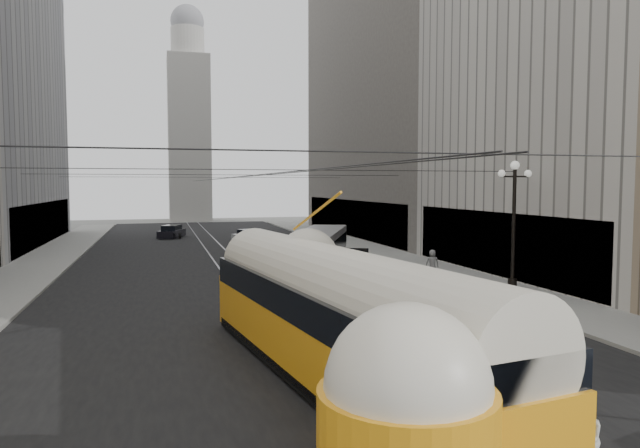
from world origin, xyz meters
TOP-DOWN VIEW (x-y plane):
  - road at (0.00, 32.50)m, footprint 20.00×85.00m
  - sidewalk_left at (-12.00, 36.00)m, footprint 4.00×72.00m
  - sidewalk_right at (12.00, 36.00)m, footprint 4.00×72.00m
  - rail_left at (-0.75, 32.50)m, footprint 0.12×85.00m
  - rail_right at (0.75, 32.50)m, footprint 0.12×85.00m
  - building_right_far at (20.00, 48.00)m, footprint 12.60×32.60m
  - distant_tower at (0.00, 80.00)m, footprint 6.00×6.00m
  - lamppost_right_mid at (12.60, 18.00)m, footprint 1.86×0.44m
  - catenary at (0.12, 31.49)m, footprint 25.00×72.00m
  - streetcar at (0.17, 7.94)m, footprint 4.79×16.70m
  - city_bus at (4.39, 24.68)m, footprint 6.29×10.97m
  - sedan_white_far at (3.47, 44.41)m, footprint 3.06×4.37m
  - sedan_dark_far at (-3.23, 52.46)m, footprint 2.93×4.34m
  - pedestrian_crossing_b at (3.02, 1.80)m, footprint 0.87×0.93m
  - pedestrian_sidewalk_right at (10.55, 22.67)m, footprint 0.83×0.63m

SIDE VIEW (x-z plane):
  - road at x=0.00m, z-range -0.01..0.01m
  - rail_left at x=-0.75m, z-range -0.02..0.02m
  - rail_right at x=0.75m, z-range -0.02..0.02m
  - sidewalk_left at x=-12.00m, z-range 0.00..0.15m
  - sidewalk_right at x=12.00m, z-range 0.00..0.15m
  - sedan_dark_far at x=-3.23m, z-range -0.06..1.21m
  - sedan_white_far at x=3.47m, z-range -0.06..1.22m
  - pedestrian_crossing_b at x=3.02m, z-range 0.00..1.52m
  - pedestrian_sidewalk_right at x=10.55m, z-range 0.15..1.65m
  - city_bus at x=4.39m, z-range 0.13..2.81m
  - streetcar at x=0.17m, z-range -0.04..3.66m
  - lamppost_right_mid at x=12.60m, z-range 0.56..6.93m
  - catenary at x=0.12m, z-range 5.77..6.00m
  - distant_tower at x=0.00m, z-range -0.71..30.65m
  - building_right_far at x=20.00m, z-range 0.01..32.61m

